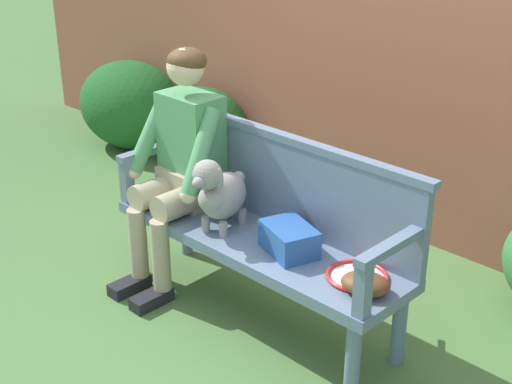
% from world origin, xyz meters
% --- Properties ---
extents(ground_plane, '(40.00, 40.00, 0.00)m').
position_xyz_m(ground_plane, '(0.00, 0.00, 0.00)').
color(ground_plane, '#4C753D').
extents(brick_garden_fence, '(8.00, 0.30, 2.17)m').
position_xyz_m(brick_garden_fence, '(0.00, 1.47, 1.08)').
color(brick_garden_fence, '#9E5642').
rests_on(brick_garden_fence, ground).
extents(hedge_bush_mid_left, '(0.98, 0.78, 0.73)m').
position_xyz_m(hedge_bush_mid_left, '(-2.54, 1.09, 0.37)').
color(hedge_bush_mid_left, '#1E5B23').
rests_on(hedge_bush_mid_left, ground).
extents(hedge_bush_far_left, '(0.82, 0.57, 0.68)m').
position_xyz_m(hedge_bush_far_left, '(-1.65, 1.12, 0.34)').
color(hedge_bush_far_left, '#194C1E').
rests_on(hedge_bush_far_left, ground).
extents(garden_bench, '(1.70, 0.48, 0.46)m').
position_xyz_m(garden_bench, '(0.00, 0.00, 0.40)').
color(garden_bench, slate).
rests_on(garden_bench, ground).
extents(bench_backrest, '(1.74, 0.06, 0.50)m').
position_xyz_m(bench_backrest, '(0.00, 0.21, 0.71)').
color(bench_backrest, slate).
rests_on(bench_backrest, garden_bench).
extents(bench_armrest_left_end, '(0.06, 0.48, 0.28)m').
position_xyz_m(bench_armrest_left_end, '(-0.81, -0.09, 0.66)').
color(bench_armrest_left_end, slate).
rests_on(bench_armrest_left_end, garden_bench).
extents(bench_armrest_right_end, '(0.06, 0.48, 0.28)m').
position_xyz_m(bench_armrest_right_end, '(0.81, -0.09, 0.66)').
color(bench_armrest_right_end, slate).
rests_on(bench_armrest_right_end, garden_bench).
extents(person_seated, '(0.56, 0.64, 1.33)m').
position_xyz_m(person_seated, '(-0.56, -0.01, 0.73)').
color(person_seated, black).
rests_on(person_seated, ground).
extents(dog_on_bench, '(0.26, 0.42, 0.42)m').
position_xyz_m(dog_on_bench, '(-0.19, -0.07, 0.67)').
color(dog_on_bench, gray).
rests_on(dog_on_bench, garden_bench).
extents(tennis_racket, '(0.42, 0.56, 0.03)m').
position_xyz_m(tennis_racket, '(0.60, 0.06, 0.47)').
color(tennis_racket, red).
rests_on(tennis_racket, garden_bench).
extents(baseball_glove, '(0.27, 0.24, 0.09)m').
position_xyz_m(baseball_glove, '(0.71, -0.04, 0.51)').
color(baseball_glove, brown).
rests_on(baseball_glove, garden_bench).
extents(sports_bag, '(0.33, 0.28, 0.14)m').
position_xyz_m(sports_bag, '(0.23, -0.00, 0.53)').
color(sports_bag, '#2856A3').
rests_on(sports_bag, garden_bench).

